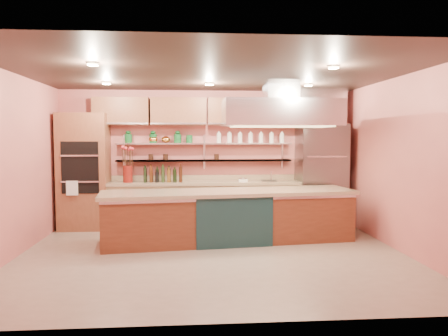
{
  "coord_description": "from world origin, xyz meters",
  "views": [
    {
      "loc": [
        -0.34,
        -6.65,
        1.82
      ],
      "look_at": [
        0.25,
        1.0,
        1.29
      ],
      "focal_mm": 35.0,
      "sensor_mm": 36.0,
      "label": 1
    }
  ],
  "objects": [
    {
      "name": "wall_front",
      "position": [
        0.0,
        -2.5,
        1.4
      ],
      "size": [
        6.0,
        0.04,
        2.8
      ],
      "primitive_type": "cube",
      "color": "#C4635C",
      "rests_on": "floor"
    },
    {
      "name": "wall_shelf_upper",
      "position": [
        -0.05,
        2.37,
        1.7
      ],
      "size": [
        3.6,
        0.26,
        0.03
      ],
      "primitive_type": "cube",
      "color": "silver",
      "rests_on": "wall_back"
    },
    {
      "name": "flower_vase",
      "position": [
        -1.59,
        2.15,
        1.1
      ],
      "size": [
        0.19,
        0.19,
        0.34
      ],
      "primitive_type": "cylinder",
      "rotation": [
        0.0,
        0.0,
        0.02
      ],
      "color": "maroon",
      "rests_on": "back_counter"
    },
    {
      "name": "kitchen_scale",
      "position": [
        0.73,
        2.15,
        0.98
      ],
      "size": [
        0.2,
        0.17,
        0.1
      ],
      "primitive_type": "cube",
      "rotation": [
        0.0,
        0.0,
        -0.24
      ],
      "color": "silver",
      "rests_on": "back_counter"
    },
    {
      "name": "upper_cabinets",
      "position": [
        0.0,
        2.32,
        2.35
      ],
      "size": [
        4.6,
        0.36,
        0.55
      ],
      "primitive_type": "cube",
      "color": "brown",
      "rests_on": "wall_back"
    },
    {
      "name": "ceiling",
      "position": [
        0.0,
        0.0,
        2.8
      ],
      "size": [
        6.0,
        5.0,
        0.02
      ],
      "primitive_type": "cube",
      "color": "black",
      "rests_on": "wall_back"
    },
    {
      "name": "back_counter",
      "position": [
        -0.05,
        2.2,
        0.47
      ],
      "size": [
        3.84,
        0.64,
        0.93
      ],
      "primitive_type": "cube",
      "color": "tan",
      "rests_on": "floor"
    },
    {
      "name": "range_hood",
      "position": [
        1.23,
        0.88,
        2.25
      ],
      "size": [
        2.0,
        1.0,
        0.45
      ],
      "primitive_type": "cube",
      "color": "silver",
      "rests_on": "ceiling"
    },
    {
      "name": "wall_left",
      "position": [
        -3.0,
        0.0,
        1.4
      ],
      "size": [
        0.04,
        5.0,
        2.8
      ],
      "primitive_type": "cube",
      "color": "#C4635C",
      "rests_on": "floor"
    },
    {
      "name": "oil_bottle_cluster",
      "position": [
        -0.89,
        2.15,
        1.06
      ],
      "size": [
        0.86,
        0.49,
        0.27
      ],
      "primitive_type": "cube",
      "rotation": [
        0.0,
        0.0,
        0.32
      ],
      "color": "black",
      "rests_on": "back_counter"
    },
    {
      "name": "ceiling_downlights",
      "position": [
        0.0,
        0.2,
        2.77
      ],
      "size": [
        4.0,
        2.8,
        0.02
      ],
      "primitive_type": "cube",
      "color": "#FFE5A5",
      "rests_on": "ceiling"
    },
    {
      "name": "copper_kettle",
      "position": [
        -0.84,
        2.37,
        1.78
      ],
      "size": [
        0.19,
        0.19,
        0.14
      ],
      "primitive_type": "ellipsoid",
      "rotation": [
        0.0,
        0.0,
        -0.11
      ],
      "color": "orange",
      "rests_on": "wall_shelf_upper"
    },
    {
      "name": "wall_shelf_lower",
      "position": [
        -0.05,
        2.37,
        1.35
      ],
      "size": [
        3.6,
        0.26,
        0.03
      ],
      "primitive_type": "cube",
      "color": "silver",
      "rests_on": "wall_back"
    },
    {
      "name": "wall_back",
      "position": [
        0.0,
        2.5,
        1.4
      ],
      "size": [
        6.0,
        0.04,
        2.8
      ],
      "primitive_type": "cube",
      "color": "#C4635C",
      "rests_on": "floor"
    },
    {
      "name": "refrigerator",
      "position": [
        2.35,
        2.14,
        1.05
      ],
      "size": [
        0.95,
        0.72,
        2.1
      ],
      "primitive_type": "cube",
      "color": "slate",
      "rests_on": "floor"
    },
    {
      "name": "green_canister",
      "position": [
        -0.36,
        2.37,
        1.79
      ],
      "size": [
        0.15,
        0.15,
        0.16
      ],
      "primitive_type": "cylinder",
      "rotation": [
        0.0,
        0.0,
        -0.17
      ],
      "color": "#104E20",
      "rests_on": "wall_shelf_upper"
    },
    {
      "name": "oven_stack",
      "position": [
        -2.45,
        2.18,
        1.15
      ],
      "size": [
        0.95,
        0.64,
        2.3
      ],
      "primitive_type": "cube",
      "color": "brown",
      "rests_on": "floor"
    },
    {
      "name": "floor",
      "position": [
        0.0,
        0.0,
        -0.01
      ],
      "size": [
        6.0,
        5.0,
        0.02
      ],
      "primitive_type": "cube",
      "color": "gray",
      "rests_on": "ground"
    },
    {
      "name": "island",
      "position": [
        0.33,
        0.88,
        0.45
      ],
      "size": [
        4.39,
        1.45,
        0.9
      ],
      "primitive_type": "cube",
      "rotation": [
        0.0,
        0.0,
        0.12
      ],
      "color": "brown",
      "rests_on": "floor"
    },
    {
      "name": "bar_faucet",
      "position": [
        1.33,
        2.25,
        1.03
      ],
      "size": [
        0.03,
        0.03,
        0.2
      ],
      "primitive_type": "cylinder",
      "rotation": [
        0.0,
        0.0,
        -0.0
      ],
      "color": "white",
      "rests_on": "back_counter"
    },
    {
      "name": "wall_right",
      "position": [
        3.0,
        0.0,
        1.4
      ],
      "size": [
        0.04,
        5.0,
        2.8
      ],
      "primitive_type": "cube",
      "color": "#C4635C",
      "rests_on": "floor"
    }
  ]
}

